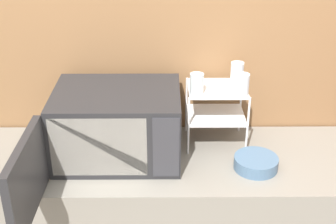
# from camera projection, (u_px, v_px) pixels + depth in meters

# --- Properties ---
(wall_back) EXTENTS (8.00, 0.06, 2.60)m
(wall_back) POSITION_uv_depth(u_px,v_px,m) (150.00, 49.00, 2.24)
(wall_back) COLOR olive
(wall_back) RESTS_ON ground_plane
(microwave) EXTENTS (0.59, 0.84, 0.31)m
(microwave) POSITION_uv_depth(u_px,v_px,m) (114.00, 126.00, 2.07)
(microwave) COLOR #262628
(microwave) RESTS_ON counter
(dish_rack) EXTENTS (0.28, 0.23, 0.29)m
(dish_rack) POSITION_uv_depth(u_px,v_px,m) (216.00, 103.00, 2.16)
(dish_rack) COLOR white
(dish_rack) RESTS_ON counter
(glass_front_left) EXTENTS (0.06, 0.06, 0.09)m
(glass_front_left) POSITION_uv_depth(u_px,v_px,m) (197.00, 84.00, 2.04)
(glass_front_left) COLOR silver
(glass_front_left) RESTS_ON dish_rack
(glass_back_right) EXTENTS (0.06, 0.06, 0.09)m
(glass_back_right) POSITION_uv_depth(u_px,v_px,m) (237.00, 72.00, 2.17)
(glass_back_right) COLOR silver
(glass_back_right) RESTS_ON dish_rack
(glass_front_right) EXTENTS (0.06, 0.06, 0.09)m
(glass_front_right) POSITION_uv_depth(u_px,v_px,m) (242.00, 84.00, 2.04)
(glass_front_right) COLOR silver
(glass_front_right) RESTS_ON dish_rack
(bowl) EXTENTS (0.19, 0.19, 0.05)m
(bowl) POSITION_uv_depth(u_px,v_px,m) (256.00, 163.00, 2.04)
(bowl) COLOR slate
(bowl) RESTS_ON counter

